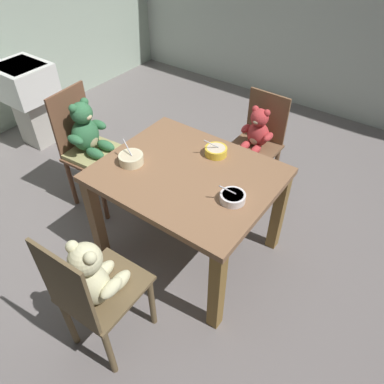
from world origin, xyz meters
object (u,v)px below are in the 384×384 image
(dining_table, at_px, (187,186))
(teddy_chair_near_front, at_px, (93,282))
(sink_basin, at_px, (27,93))
(teddy_chair_far_center, at_px, (257,138))
(porridge_bowl_white_near_right, at_px, (233,197))
(porridge_bowl_cream_near_left, at_px, (131,159))
(teddy_chair_near_left, at_px, (88,139))
(porridge_bowl_yellow_far_center, at_px, (216,151))

(dining_table, distance_m, teddy_chair_near_front, 0.84)
(dining_table, relative_size, sink_basin, 1.35)
(sink_basin, bearing_deg, teddy_chair_far_center, 15.41)
(teddy_chair_near_front, bearing_deg, teddy_chair_far_center, -2.38)
(teddy_chair_near_front, distance_m, porridge_bowl_white_near_right, 0.86)
(dining_table, xyz_separation_m, porridge_bowl_cream_near_left, (-0.34, -0.13, 0.15))
(dining_table, relative_size, porridge_bowl_cream_near_left, 6.64)
(teddy_chair_near_left, bearing_deg, porridge_bowl_yellow_far_center, 9.84)
(porridge_bowl_yellow_far_center, bearing_deg, teddy_chair_far_center, 89.08)
(teddy_chair_far_center, distance_m, sink_basin, 2.18)
(sink_basin, bearing_deg, porridge_bowl_yellow_far_center, -0.04)
(porridge_bowl_white_near_right, bearing_deg, sink_basin, 172.47)
(teddy_chair_near_left, xyz_separation_m, porridge_bowl_cream_near_left, (0.59, -0.14, 0.16))
(teddy_chair_far_center, bearing_deg, porridge_bowl_cream_near_left, -20.95)
(porridge_bowl_cream_near_left, height_order, sink_basin, porridge_bowl_cream_near_left)
(teddy_chair_far_center, bearing_deg, sink_basin, -73.52)
(teddy_chair_near_left, distance_m, porridge_bowl_cream_near_left, 0.62)
(porridge_bowl_cream_near_left, bearing_deg, sink_basin, 167.13)
(teddy_chair_near_front, xyz_separation_m, porridge_bowl_white_near_right, (0.32, 0.78, 0.16))
(teddy_chair_near_left, bearing_deg, teddy_chair_far_center, 35.71)
(porridge_bowl_yellow_far_center, bearing_deg, dining_table, -98.60)
(teddy_chair_far_center, relative_size, porridge_bowl_cream_near_left, 5.25)
(porridge_bowl_cream_near_left, height_order, porridge_bowl_yellow_far_center, porridge_bowl_cream_near_left)
(dining_table, relative_size, porridge_bowl_white_near_right, 7.39)
(teddy_chair_far_center, bearing_deg, porridge_bowl_white_near_right, 20.07)
(dining_table, relative_size, teddy_chair_near_front, 1.16)
(porridge_bowl_white_near_right, xyz_separation_m, sink_basin, (-2.41, 0.32, -0.21))
(teddy_chair_far_center, distance_m, porridge_bowl_cream_near_left, 1.07)
(teddy_chair_near_left, xyz_separation_m, porridge_bowl_white_near_right, (1.29, -0.07, 0.15))
(teddy_chair_near_front, height_order, porridge_bowl_cream_near_left, teddy_chair_near_front)
(dining_table, bearing_deg, porridge_bowl_yellow_far_center, 81.40)
(dining_table, bearing_deg, porridge_bowl_white_near_right, -8.99)
(sink_basin, bearing_deg, teddy_chair_near_left, -12.62)
(sink_basin, bearing_deg, teddy_chair_near_front, -27.82)
(porridge_bowl_yellow_far_center, relative_size, sink_basin, 0.18)
(teddy_chair_far_center, height_order, porridge_bowl_yellow_far_center, teddy_chair_far_center)
(porridge_bowl_white_near_right, bearing_deg, teddy_chair_near_left, 177.01)
(porridge_bowl_cream_near_left, relative_size, sink_basin, 0.20)
(teddy_chair_far_center, relative_size, porridge_bowl_yellow_far_center, 5.82)
(porridge_bowl_cream_near_left, bearing_deg, teddy_chair_near_front, -61.75)
(teddy_chair_far_center, height_order, porridge_bowl_cream_near_left, teddy_chair_far_center)
(porridge_bowl_white_near_right, bearing_deg, dining_table, 171.01)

